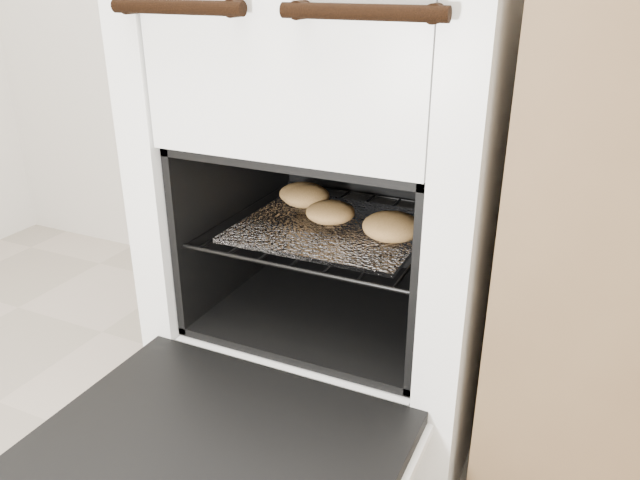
% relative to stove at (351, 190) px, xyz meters
% --- Properties ---
extents(stove, '(0.67, 0.74, 1.02)m').
position_rel_stove_xyz_m(stove, '(0.00, 0.00, 0.00)').
color(stove, white).
rests_on(stove, ground).
extents(oven_door, '(0.60, 0.47, 0.04)m').
position_rel_stove_xyz_m(oven_door, '(-0.00, -0.56, -0.28)').
color(oven_door, black).
rests_on(oven_door, stove).
extents(oven_rack, '(0.49, 0.47, 0.01)m').
position_rel_stove_xyz_m(oven_rack, '(0.00, -0.07, -0.06)').
color(oven_rack, black).
rests_on(oven_rack, stove).
extents(foil_sheet, '(0.38, 0.33, 0.01)m').
position_rel_stove_xyz_m(foil_sheet, '(0.00, -0.10, -0.05)').
color(foil_sheet, white).
rests_on(foil_sheet, oven_rack).
extents(baked_rolls, '(0.41, 0.27, 0.05)m').
position_rel_stove_xyz_m(baked_rolls, '(-0.01, -0.06, -0.02)').
color(baked_rolls, '#DFA659').
rests_on(baked_rolls, foil_sheet).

